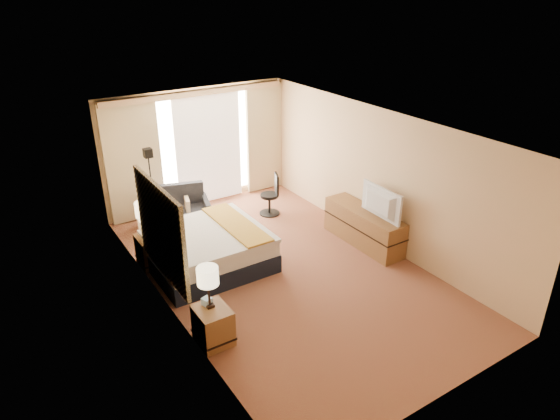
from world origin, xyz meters
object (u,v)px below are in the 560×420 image
lamp_left (208,277)px  media_dresser (364,227)px  nightstand_left (213,325)px  television (377,203)px  nightstand_right (152,251)px  loveseat (176,214)px  bed (207,249)px  floor_lamp (150,173)px  lamp_right (144,210)px  desk_chair (272,197)px

lamp_left → media_dresser: bearing=14.9°
nightstand_left → television: television is taller
nightstand_left → nightstand_right: same height
nightstand_right → loveseat: size_ratio=0.37×
lamp_left → loveseat: bearing=75.4°
nightstand_left → media_dresser: media_dresser is taller
nightstand_right → television: size_ratio=0.55×
nightstand_left → bed: bed is taller
television → loveseat: bearing=44.6°
floor_lamp → bed: bearing=-82.8°
bed → lamp_right: bearing=141.4°
loveseat → lamp_right: lamp_right is taller
media_dresser → desk_chair: size_ratio=1.98×
lamp_left → lamp_right: 2.50m
loveseat → television: bearing=-31.6°
lamp_right → nightstand_right: bearing=-70.0°
media_dresser → lamp_left: bearing=-165.1°
media_dresser → floor_lamp: floor_lamp is taller
nightstand_left → lamp_left: (0.00, 0.07, 0.76)m
floor_lamp → desk_chair: 2.59m
lamp_left → lamp_right: lamp_right is taller
nightstand_left → television: (3.65, 0.70, 0.71)m
lamp_right → nightstand_left: bearing=-89.5°
nightstand_left → floor_lamp: size_ratio=0.32×
nightstand_left → lamp_left: 0.77m
nightstand_right → lamp_left: bearing=-90.0°
lamp_left → nightstand_right: bearing=90.0°
bed → television: (2.84, -1.20, 0.64)m
loveseat → desk_chair: desk_chair is taller
bed → television: size_ratio=1.95×
bed → floor_lamp: size_ratio=1.15×
television → lamp_left: bearing=102.0°
media_dresser → nightstand_right: bearing=158.6°
floor_lamp → lamp_left: size_ratio=2.69×
bed → lamp_right: (-0.83, 0.66, 0.70)m
nightstand_right → desk_chair: (2.92, 0.63, 0.13)m
nightstand_left → loveseat: (0.93, 3.67, 0.00)m
bed → floor_lamp: bearing=97.2°
nightstand_right → lamp_right: size_ratio=0.85×
nightstand_right → bed: size_ratio=0.28×
desk_chair → lamp_right: (-2.94, -0.57, 0.65)m
media_dresser → bed: bearing=163.6°
lamp_right → lamp_left: bearing=-89.4°
lamp_right → floor_lamp: bearing=65.7°
media_dresser → television: 0.73m
floor_lamp → desk_chair: size_ratio=1.87×
nightstand_left → nightstand_right: size_ratio=1.00×
nightstand_left → media_dresser: (3.70, 1.05, 0.07)m
lamp_left → television: size_ratio=0.63×
nightstand_right → media_dresser: (3.70, -1.45, 0.07)m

